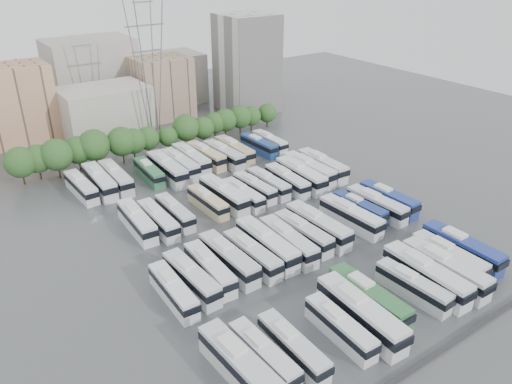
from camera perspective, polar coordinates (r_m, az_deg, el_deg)
ground at (r=82.24m, az=1.87°, el=-4.45°), size 220.00×220.00×0.00m
parapet at (r=64.08m, az=20.48°, el=-16.52°), size 56.00×0.50×0.50m
tree_line at (r=112.32m, az=-12.61°, el=6.14°), size 64.68×7.65×8.39m
city_buildings at (r=137.33m, az=-19.20°, el=10.51°), size 102.00×35.00×20.00m
apartment_tower at (r=140.66m, az=-1.03°, el=14.44°), size 14.00×14.00×26.00m
electricity_pylon at (r=117.71m, az=-12.24°, el=14.32°), size 9.00×6.91×33.83m
bus_r0_s0 at (r=56.17m, az=-1.76°, el=-19.27°), size 3.42×13.05×4.06m
bus_r0_s1 at (r=57.78m, az=0.88°, el=-18.10°), size 2.72×10.85×3.38m
bus_r0_s2 at (r=58.76m, az=4.24°, el=-17.23°), size 2.49×10.97×3.44m
bus_r0_s4 at (r=61.81m, az=9.61°, el=-14.98°), size 2.77×10.94×3.41m
bus_r0_s5 at (r=63.48m, az=11.87°, el=-13.40°), size 3.62×13.83×4.30m
bus_r0_s6 at (r=66.40m, az=12.75°, el=-11.67°), size 2.79×12.54×3.93m
bus_r0_s8 at (r=70.16m, az=17.50°, el=-10.24°), size 2.97×11.18×3.48m
bus_r0_s9 at (r=72.22m, az=18.85°, el=-8.95°), size 3.29×13.53×4.22m
bus_r0_s10 at (r=74.40m, az=20.78°, el=-8.19°), size 3.04×13.37×4.19m
bus_r0_s11 at (r=77.62m, az=21.18°, el=-6.93°), size 2.73×11.88×3.72m
bus_r0_s12 at (r=80.17m, az=22.49°, el=-5.93°), size 2.89×12.86×4.03m
bus_r1_s0 at (r=67.16m, az=-9.43°, el=-11.06°), size 2.73×11.17×3.48m
bus_r1_s1 at (r=68.85m, az=-7.40°, el=-9.72°), size 3.07×11.94×3.72m
bus_r1_s2 at (r=70.38m, az=-5.31°, el=-8.72°), size 3.07×11.78×3.66m
bus_r1_s3 at (r=72.02m, az=-3.14°, el=-7.60°), size 3.01×12.59×3.93m
bus_r1_s4 at (r=72.97m, az=-0.47°, el=-7.15°), size 2.91×11.91×3.72m
bus_r1_s5 at (r=74.94m, az=1.26°, el=-5.98°), size 3.02×13.23×4.14m
bus_r1_s6 at (r=76.02m, az=3.69°, el=-5.62°), size 3.24×12.55×3.90m
bus_r1_s7 at (r=78.41m, az=5.37°, el=-4.68°), size 2.93×11.91×3.71m
bus_r1_s8 at (r=80.33m, az=7.09°, el=-3.80°), size 3.19×13.14×4.10m
bus_r1_s10 at (r=84.04m, az=10.79°, el=-2.72°), size 3.29×12.53×3.90m
bus_r1_s11 at (r=87.29m, az=11.75°, el=-1.84°), size 2.91×10.95×3.40m
bus_r1_s12 at (r=88.74m, az=13.62°, el=-1.41°), size 3.18×12.18×3.79m
bus_r1_s13 at (r=91.27m, az=14.92°, el=-0.78°), size 2.90×11.91×3.72m
bus_r2_s1 at (r=83.48m, az=-13.45°, el=-3.25°), size 3.12×12.26×3.82m
bus_r2_s2 at (r=83.30m, az=-11.12°, el=-3.13°), size 2.56×11.62×3.64m
bus_r2_s3 at (r=85.34m, az=-9.26°, el=-2.28°), size 2.42×10.96×3.44m
bus_r2_s5 at (r=88.07m, az=-5.54°, el=-1.11°), size 2.61×10.83×3.38m
bus_r2_s6 at (r=89.66m, az=-3.70°, el=-0.27°), size 3.19×12.99×4.05m
bus_r2_s7 at (r=90.15m, az=-1.49°, el=-0.29°), size 2.52×10.90×3.41m
bus_r2_s8 at (r=92.77m, az=-0.16°, el=0.53°), size 2.89×10.95×3.40m
bus_r2_s9 at (r=94.34m, az=1.42°, el=1.02°), size 2.55×11.24×3.52m
bus_r2_s10 at (r=95.35m, az=3.58°, el=1.33°), size 3.16×11.97×3.72m
bus_r2_s11 at (r=97.30m, az=5.14°, el=1.95°), size 3.48×13.44×4.18m
bus_r2_s12 at (r=99.92m, az=6.07°, el=2.60°), size 3.12×13.49×4.22m
bus_r2_s13 at (r=102.21m, az=7.58°, el=3.04°), size 3.24×13.22×4.13m
bus_r3_s0 at (r=98.22m, az=-19.34°, el=0.56°), size 3.06×11.81×3.67m
bus_r3_s1 at (r=98.99m, az=-17.44°, el=1.20°), size 3.13×13.21×4.13m
bus_r3_s2 at (r=99.89m, az=-15.72°, el=1.63°), size 2.98×12.77×3.99m
bus_r3_s4 at (r=101.26m, az=-12.11°, el=2.25°), size 2.85×11.26×3.51m
bus_r3_s5 at (r=101.27m, az=-10.10°, el=2.67°), size 3.12×13.63×4.26m
bus_r3_s6 at (r=103.37m, az=-8.69°, el=3.19°), size 2.96×12.65×3.95m
bus_r3_s7 at (r=105.52m, az=-7.41°, el=3.80°), size 2.99×12.98×4.06m
bus_r3_s8 at (r=107.07m, az=-5.75°, el=4.18°), size 3.31×12.41×3.86m
bus_r3_s9 at (r=107.13m, az=-3.71°, el=4.30°), size 3.28×12.73×3.96m
bus_r3_s10 at (r=109.36m, az=-2.48°, el=4.81°), size 2.77×12.64×3.97m
bus_r3_s12 at (r=112.70m, az=0.32°, el=5.38°), size 3.01×11.30×3.51m
bus_r3_s13 at (r=114.79m, az=1.58°, el=5.76°), size 2.49×11.05×3.46m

